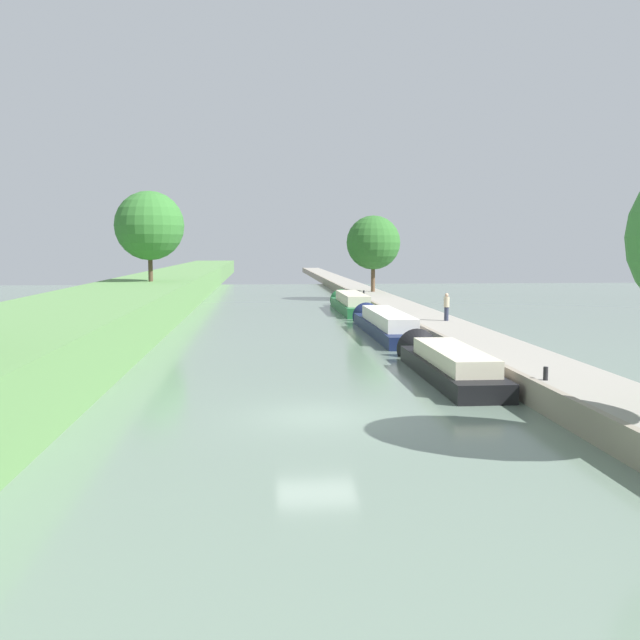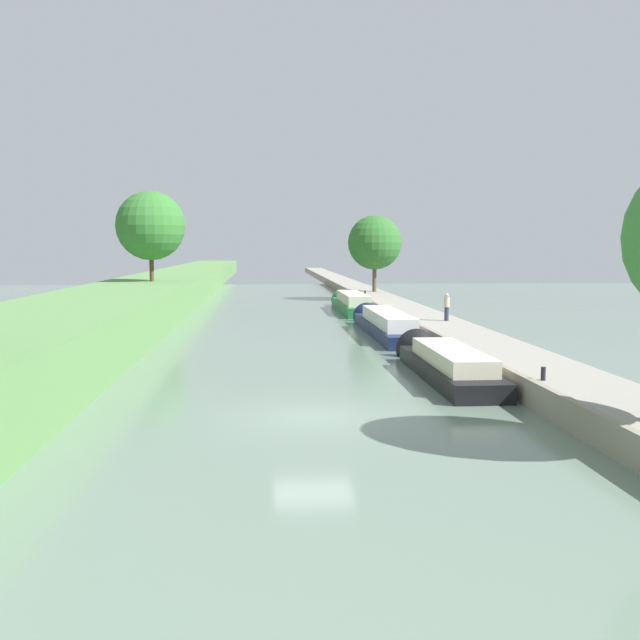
{
  "view_description": "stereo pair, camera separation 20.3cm",
  "coord_description": "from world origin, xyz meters",
  "px_view_note": "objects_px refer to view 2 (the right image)",
  "views": [
    {
      "loc": [
        -1.7,
        -21.74,
        5.28
      ],
      "look_at": [
        1.75,
        19.81,
        1.0
      ],
      "focal_mm": 39.9,
      "sensor_mm": 36.0,
      "label": 1
    },
    {
      "loc": [
        -1.5,
        -21.76,
        5.28
      ],
      "look_at": [
        1.75,
        19.81,
        1.0
      ],
      "focal_mm": 39.9,
      "sensor_mm": 36.0,
      "label": 2
    }
  ],
  "objects_px": {
    "narrowboat_navy": "(384,324)",
    "person_walking": "(447,306)",
    "mooring_bollard_near": "(543,374)",
    "narrowboat_black": "(443,363)",
    "mooring_bollard_far": "(365,293)",
    "narrowboat_green": "(351,303)"
  },
  "relations": [
    {
      "from": "narrowboat_navy",
      "to": "person_walking",
      "type": "xyz_separation_m",
      "value": [
        3.57,
        -1.3,
        1.16
      ]
    },
    {
      "from": "narrowboat_navy",
      "to": "mooring_bollard_near",
      "type": "distance_m",
      "value": 20.49
    },
    {
      "from": "narrowboat_black",
      "to": "mooring_bollard_far",
      "type": "bearing_deg",
      "value": 87.06
    },
    {
      "from": "narrowboat_black",
      "to": "narrowboat_green",
      "type": "bearing_deg",
      "value": 90.31
    },
    {
      "from": "narrowboat_black",
      "to": "mooring_bollard_far",
      "type": "xyz_separation_m",
      "value": [
        1.85,
        35.96,
        0.58
      ]
    },
    {
      "from": "person_walking",
      "to": "narrowboat_black",
      "type": "bearing_deg",
      "value": -105.08
    },
    {
      "from": "person_walking",
      "to": "mooring_bollard_far",
      "type": "height_order",
      "value": "person_walking"
    },
    {
      "from": "narrowboat_black",
      "to": "narrowboat_green",
      "type": "xyz_separation_m",
      "value": [
        -0.16,
        30.09,
        0.1
      ]
    },
    {
      "from": "narrowboat_green",
      "to": "mooring_bollard_near",
      "type": "distance_m",
      "value": 36.13
    },
    {
      "from": "narrowboat_navy",
      "to": "mooring_bollard_near",
      "type": "xyz_separation_m",
      "value": [
        1.88,
        -20.4,
        0.51
      ]
    },
    {
      "from": "mooring_bollard_near",
      "to": "narrowboat_navy",
      "type": "bearing_deg",
      "value": 95.28
    },
    {
      "from": "person_walking",
      "to": "mooring_bollard_far",
      "type": "xyz_separation_m",
      "value": [
        -1.69,
        22.85,
        -0.65
      ]
    },
    {
      "from": "narrowboat_black",
      "to": "narrowboat_navy",
      "type": "xyz_separation_m",
      "value": [
        -0.04,
        14.42,
        0.07
      ]
    },
    {
      "from": "narrowboat_green",
      "to": "person_walking",
      "type": "relative_size",
      "value": 8.32
    },
    {
      "from": "narrowboat_green",
      "to": "mooring_bollard_near",
      "type": "xyz_separation_m",
      "value": [
        2.01,
        -36.07,
        0.47
      ]
    },
    {
      "from": "narrowboat_black",
      "to": "narrowboat_green",
      "type": "distance_m",
      "value": 30.09
    },
    {
      "from": "person_walking",
      "to": "mooring_bollard_near",
      "type": "relative_size",
      "value": 3.69
    },
    {
      "from": "mooring_bollard_near",
      "to": "mooring_bollard_far",
      "type": "xyz_separation_m",
      "value": [
        0.0,
        41.95,
        0.0
      ]
    },
    {
      "from": "narrowboat_black",
      "to": "mooring_bollard_far",
      "type": "relative_size",
      "value": 24.42
    },
    {
      "from": "mooring_bollard_near",
      "to": "person_walking",
      "type": "bearing_deg",
      "value": 84.96
    },
    {
      "from": "narrowboat_green",
      "to": "mooring_bollard_far",
      "type": "bearing_deg",
      "value": 71.09
    },
    {
      "from": "narrowboat_navy",
      "to": "narrowboat_green",
      "type": "height_order",
      "value": "narrowboat_green"
    }
  ]
}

